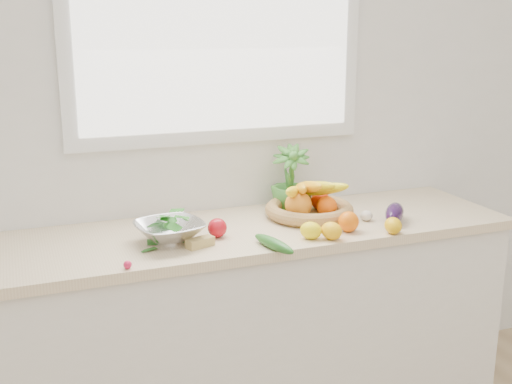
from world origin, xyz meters
name	(u,v)px	position (x,y,z in m)	size (l,w,h in m)	color
back_wall	(218,108)	(0.00, 2.25, 1.35)	(4.50, 0.02, 2.70)	white
counter_cabinet	(243,334)	(0.00, 1.95, 0.43)	(2.20, 0.58, 0.86)	silver
countertop	(243,233)	(0.00, 1.95, 0.88)	(2.24, 0.62, 0.04)	beige
window_frame	(218,11)	(0.00, 2.23, 1.75)	(1.30, 0.03, 1.10)	white
window_pane	(219,10)	(0.00, 2.21, 1.75)	(1.18, 0.01, 0.98)	white
orange_loose	(349,222)	(0.37, 1.76, 0.94)	(0.08, 0.08, 0.08)	orange
lemon_a	(332,231)	(0.27, 1.69, 0.93)	(0.07, 0.09, 0.07)	#FFB40D
lemon_b	(393,226)	(0.53, 1.67, 0.93)	(0.07, 0.08, 0.07)	#F2B40D
lemon_c	(311,230)	(0.20, 1.73, 0.93)	(0.07, 0.08, 0.07)	yellow
apple	(217,228)	(-0.13, 1.88, 0.94)	(0.07, 0.07, 0.07)	#B40E1A
ginger	(200,242)	(-0.22, 1.79, 0.92)	(0.11, 0.04, 0.03)	tan
garlic_a	(308,221)	(0.26, 1.88, 0.92)	(0.05, 0.05, 0.04)	beige
garlic_b	(345,214)	(0.44, 1.91, 0.92)	(0.06, 0.06, 0.05)	silver
garlic_c	(366,216)	(0.52, 1.86, 0.92)	(0.05, 0.05, 0.04)	white
eggplant	(394,213)	(0.61, 1.80, 0.94)	(0.07, 0.19, 0.08)	#230E33
cucumber	(274,244)	(0.02, 1.67, 0.92)	(0.04, 0.23, 0.04)	#1E5418
radish	(128,265)	(-0.51, 1.67, 0.91)	(0.03, 0.03, 0.03)	#DC1B4B
potted_herb	(290,180)	(0.29, 2.13, 1.03)	(0.17, 0.17, 0.30)	#3D812E
fruit_basket	(309,205)	(0.31, 1.99, 0.95)	(0.38, 0.38, 0.19)	tan
colander_with_spinach	(169,227)	(-0.32, 1.87, 0.97)	(0.29, 0.29, 0.13)	white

